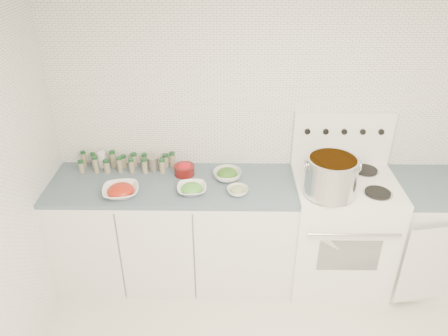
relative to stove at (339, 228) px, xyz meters
The scene contains 13 objects.
room_walls 1.66m from the stove, 112.04° to the right, with size 3.54×3.04×2.52m.
counter_left 1.31m from the stove, behind, with size 1.85×0.62×0.90m.
stove is the anchor object (origin of this frame).
counter_right 0.82m from the stove, ahead, with size 0.89×0.70×0.90m.
stock_pot 0.65m from the stove, 132.88° to the right, with size 0.38×0.36×0.27m.
bowl_tomato 1.72m from the stove, behind, with size 0.30×0.30×0.09m.
bowl_snowpea 1.23m from the stove, behind, with size 0.23×0.23×0.07m.
bowl_broccoli 1.00m from the stove, behind, with size 0.22×0.22×0.09m.
bowl_zucchini 0.93m from the stove, behind, with size 0.19×0.19×0.06m.
bowl_pepper 1.31m from the stove, behind, with size 0.16×0.16×0.10m.
salt_canister 1.96m from the stove, behind, with size 0.06×0.06×0.13m, color white.
tin_can 1.56m from the stove, behind, with size 0.08×0.08×0.11m, color gray.
spice_cluster 1.76m from the stove, behind, with size 0.75×0.16×0.14m.
Camera 1 is at (-0.40, -1.59, 2.62)m, focal length 35.00 mm.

